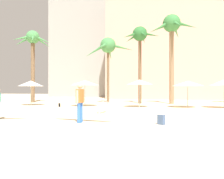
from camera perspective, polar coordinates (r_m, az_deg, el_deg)
ground at (r=6.50m, az=-8.50°, el=-13.42°), size 120.00×120.00×0.00m
hotel_pink at (r=39.16m, az=17.55°, el=10.27°), size 23.43×11.72×16.98m
hotel_tower_gray at (r=48.66m, az=-6.81°, el=13.77°), size 13.74×9.00×26.20m
palm_tree_far_left at (r=23.88m, az=15.75°, el=14.72°), size 4.93×4.62×9.41m
palm_tree_left at (r=27.14m, az=-20.53°, el=11.09°), size 4.49×4.01×8.47m
palm_tree_center at (r=23.88m, az=-1.10°, el=11.08°), size 5.45×5.41×7.29m
palm_tree_far_right at (r=23.71m, az=7.52°, el=13.19°), size 3.95×4.10×8.34m
cafe_umbrella_0 at (r=19.16m, az=-7.32°, el=1.80°), size 2.53×2.53×2.33m
cafe_umbrella_1 at (r=21.55m, az=-20.99°, el=1.53°), size 2.32×2.32×2.34m
cafe_umbrella_2 at (r=18.05m, az=7.44°, el=1.98°), size 2.22×2.22×2.34m
cafe_umbrella_3 at (r=18.60m, az=19.72°, el=1.53°), size 2.49×2.49×2.22m
cafe_umbrella_4 at (r=19.26m, az=27.96°, el=1.68°), size 2.24×2.24×2.32m
beach_towel at (r=9.56m, az=19.25°, el=-9.03°), size 1.85×1.56×0.01m
backpack at (r=9.44m, az=13.15°, el=-7.95°), size 0.35×0.35×0.42m
person_near_left at (r=13.99m, az=-2.68°, el=-4.83°), size 0.54×0.96×0.94m
person_mid_left at (r=9.79m, az=-8.39°, el=-3.26°), size 3.20×1.03×1.79m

